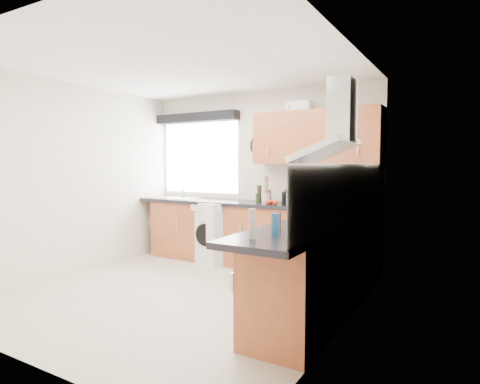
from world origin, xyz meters
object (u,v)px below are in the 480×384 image
Objects in this scene: oven at (321,268)px; upper_cabinets at (316,137)px; extractor_hood at (333,130)px; washing_machine at (217,232)px.

oven is 0.50× the size of upper_cabinets.
extractor_hood is 0.46× the size of upper_cabinets.
oven is at bearing -10.39° from washing_machine.
upper_cabinets is (-0.55, 1.32, 1.38)m from oven.
extractor_hood is 1.48m from upper_cabinets.
upper_cabinets reaches higher than oven.
upper_cabinets is 1.90× the size of washing_machine.
extractor_hood is at bearing -63.87° from upper_cabinets.
upper_cabinets is at bearing 26.75° from washing_machine.
upper_cabinets is (-0.65, 1.33, 0.03)m from extractor_hood.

